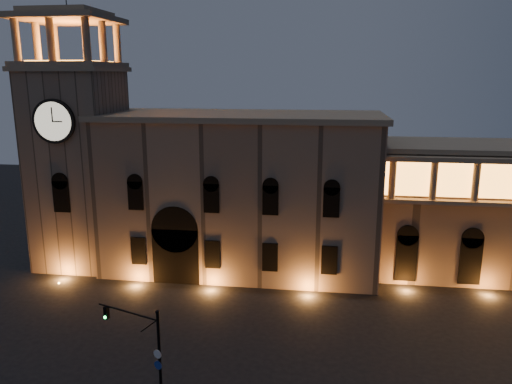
% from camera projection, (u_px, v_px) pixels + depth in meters
% --- Properties ---
extents(ground, '(160.00, 160.00, 0.00)m').
position_uv_depth(ground, '(219.00, 378.00, 36.62)').
color(ground, black).
rests_on(ground, ground).
extents(government_building, '(30.80, 12.80, 17.60)m').
position_uv_depth(government_building, '(240.00, 192.00, 56.02)').
color(government_building, '#816854').
rests_on(government_building, ground).
extents(clock_tower, '(9.80, 9.80, 32.40)m').
position_uv_depth(clock_tower, '(79.00, 157.00, 56.70)').
color(clock_tower, '#816854').
rests_on(clock_tower, ground).
extents(traffic_light, '(5.01, 2.06, 7.26)m').
position_uv_depth(traffic_light, '(149.00, 355.00, 32.57)').
color(traffic_light, black).
rests_on(traffic_light, ground).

